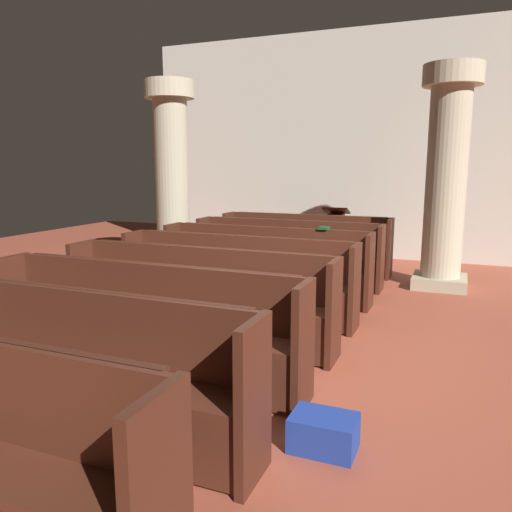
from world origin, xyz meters
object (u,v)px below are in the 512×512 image
pillar_aisle_side (446,175)px  pew_row_1 (287,250)px  pew_row_2 (265,261)px  lectern (335,239)px  pew_row_5 (142,320)px  pew_row_6 (59,360)px  pillar_far_side (172,174)px  hymn_book (324,228)px  pew_row_0 (305,242)px  pew_row_3 (236,275)px  pew_row_4 (197,293)px  kneeler_box_blue (324,433)px

pillar_aisle_side → pew_row_1: bearing=-165.2°
pew_row_2 → lectern: lectern is taller
pew_row_5 → pew_row_6: (0.00, -0.98, 0.00)m
pew_row_2 → pillar_far_side: size_ratio=0.91×
pew_row_1 → hymn_book: size_ratio=16.31×
pew_row_0 → pew_row_3: 2.95m
pew_row_2 → hymn_book: hymn_book is taller
pillar_far_side → lectern: bearing=34.1°
pew_row_3 → pew_row_1: bearing=90.0°
pew_row_1 → pillar_far_side: 2.54m
pew_row_5 → lectern: bearing=86.9°
pew_row_6 → pew_row_3: bearing=90.0°
pew_row_2 → pew_row_5: bearing=-90.0°
pew_row_1 → lectern: 2.00m
lectern → pew_row_4: bearing=-93.7°
pew_row_2 → pew_row_5: size_ratio=1.00×
pew_row_6 → lectern: lectern is taller
pew_row_1 → pillar_far_side: pillar_far_side is taller
pew_row_4 → kneeler_box_blue: 2.36m
pew_row_3 → kneeler_box_blue: size_ratio=6.98×
pew_row_1 → hymn_book: hymn_book is taller
pew_row_0 → lectern: bearing=72.1°
pew_row_0 → pew_row_6: size_ratio=1.00×
pew_row_1 → pew_row_4: 2.95m
pew_row_5 → kneeler_box_blue: pew_row_5 is taller
pew_row_1 → pillar_far_side: bearing=173.8°
pew_row_2 → pillar_far_side: bearing=151.2°
pew_row_0 → lectern: (0.32, 0.99, -0.08)m
pew_row_3 → pew_row_4: (0.00, -0.98, 0.00)m
pillar_far_side → lectern: (2.55, 1.73, -1.26)m
lectern → pillar_far_side: bearing=-145.9°
pew_row_6 → pillar_aisle_side: (2.28, 5.52, 1.19)m
pew_row_0 → pew_row_4: (0.00, -3.94, 0.00)m
pew_row_4 → pillar_far_side: bearing=125.0°
pew_row_0 → pillar_aisle_side: bearing=-9.5°
pew_row_0 → pew_row_5: 4.92m
pew_row_3 → kneeler_box_blue: bearing=-54.6°
pew_row_2 → kneeler_box_blue: (1.77, -3.47, -0.41)m
pew_row_5 → kneeler_box_blue: 1.89m
pew_row_4 → hymn_book: size_ratio=16.31×
pillar_far_side → pew_row_5: bearing=-61.9°
pew_row_4 → pew_row_5: 0.98m
pew_row_2 → pillar_far_side: 2.81m
pew_row_5 → hymn_book: bearing=75.7°
pew_row_5 → pew_row_3: bearing=90.0°
lectern → kneeler_box_blue: 6.60m
pew_row_0 → pew_row_5: size_ratio=1.00×
pew_row_4 → kneeler_box_blue: bearing=-40.4°
pillar_aisle_side → pew_row_4: bearing=-122.7°
pew_row_1 → pillar_aisle_side: pillar_aisle_side is taller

